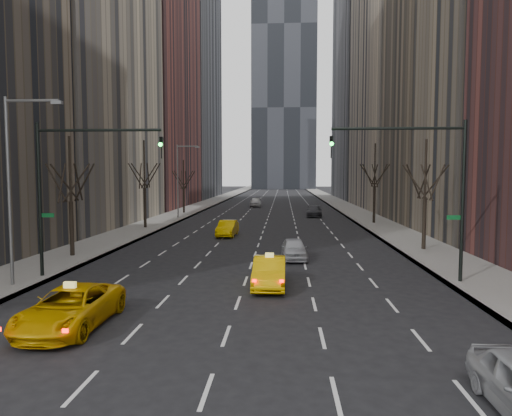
# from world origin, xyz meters

# --- Properties ---
(ground) EXTENTS (400.00, 400.00, 0.00)m
(ground) POSITION_xyz_m (0.00, 0.00, 0.00)
(ground) COLOR black
(ground) RESTS_ON ground
(sidewalk_left) EXTENTS (4.50, 320.00, 0.15)m
(sidewalk_left) POSITION_xyz_m (-12.25, 70.00, 0.07)
(sidewalk_left) COLOR slate
(sidewalk_left) RESTS_ON ground
(sidewalk_right) EXTENTS (4.50, 320.00, 0.15)m
(sidewalk_right) POSITION_xyz_m (12.25, 70.00, 0.07)
(sidewalk_right) COLOR slate
(sidewalk_right) RESTS_ON ground
(bld_left_far) EXTENTS (14.00, 28.00, 44.00)m
(bld_left_far) POSITION_xyz_m (-21.50, 66.00, 22.00)
(bld_left_far) COLOR brown
(bld_left_far) RESTS_ON ground
(bld_left_deep) EXTENTS (14.00, 30.00, 60.00)m
(bld_left_deep) POSITION_xyz_m (-21.50, 96.00, 30.00)
(bld_left_deep) COLOR slate
(bld_left_deep) RESTS_ON ground
(bld_right_far) EXTENTS (14.00, 28.00, 50.00)m
(bld_right_far) POSITION_xyz_m (21.50, 64.00, 25.00)
(bld_right_far) COLOR #B9A98D
(bld_right_far) RESTS_ON ground
(bld_right_deep) EXTENTS (14.00, 30.00, 58.00)m
(bld_right_deep) POSITION_xyz_m (21.50, 95.00, 29.00)
(bld_right_deep) COLOR slate
(bld_right_deep) RESTS_ON ground
(tower_far) EXTENTS (24.00, 24.00, 120.00)m
(tower_far) POSITION_xyz_m (2.00, 170.00, 60.00)
(tower_far) COLOR black
(tower_far) RESTS_ON ground
(tree_lw_b) EXTENTS (3.36, 3.50, 7.82)m
(tree_lw_b) POSITION_xyz_m (-12.00, 18.00, 3.72)
(tree_lw_b) COLOR black
(tree_lw_b) RESTS_ON ground
(tree_lw_c) EXTENTS (3.36, 3.50, 8.74)m
(tree_lw_c) POSITION_xyz_m (-12.00, 34.00, 4.04)
(tree_lw_c) COLOR black
(tree_lw_c) RESTS_ON ground
(tree_lw_d) EXTENTS (3.36, 3.50, 7.36)m
(tree_lw_d) POSITION_xyz_m (-12.00, 52.00, 3.56)
(tree_lw_d) COLOR black
(tree_lw_d) RESTS_ON ground
(tree_rw_b) EXTENTS (3.36, 3.50, 7.82)m
(tree_rw_b) POSITION_xyz_m (12.00, 22.00, 3.72)
(tree_rw_b) COLOR black
(tree_rw_b) RESTS_ON ground
(tree_rw_c) EXTENTS (3.36, 3.50, 8.74)m
(tree_rw_c) POSITION_xyz_m (12.00, 40.00, 4.04)
(tree_rw_c) COLOR black
(tree_rw_c) RESTS_ON ground
(traffic_mast_left) EXTENTS (6.69, 0.39, 8.00)m
(traffic_mast_left) POSITION_xyz_m (-9.11, 12.00, 5.49)
(traffic_mast_left) COLOR black
(traffic_mast_left) RESTS_ON ground
(traffic_mast_right) EXTENTS (6.69, 0.39, 8.00)m
(traffic_mast_right) POSITION_xyz_m (9.11, 12.00, 5.49)
(traffic_mast_right) COLOR black
(traffic_mast_right) RESTS_ON ground
(streetlight_near) EXTENTS (2.83, 0.22, 9.00)m
(streetlight_near) POSITION_xyz_m (-10.84, 10.00, 5.62)
(streetlight_near) COLOR slate
(streetlight_near) RESTS_ON ground
(streetlight_far) EXTENTS (2.83, 0.22, 9.00)m
(streetlight_far) POSITION_xyz_m (-10.84, 45.00, 5.62)
(streetlight_far) COLOR slate
(streetlight_far) RESTS_ON ground
(taxi_suv) EXTENTS (2.48, 5.25, 1.45)m
(taxi_suv) POSITION_xyz_m (-5.66, 4.48, 0.72)
(taxi_suv) COLOR #D59E04
(taxi_suv) RESTS_ON ground
(taxi_sedan) EXTENTS (1.57, 4.43, 1.46)m
(taxi_sedan) POSITION_xyz_m (1.27, 10.87, 0.73)
(taxi_sedan) COLOR #E1AC04
(taxi_sedan) RESTS_ON ground
(silver_sedan_ahead) EXTENTS (1.78, 4.04, 1.35)m
(silver_sedan_ahead) POSITION_xyz_m (2.64, 18.27, 0.68)
(silver_sedan_ahead) COLOR #A2A4AA
(silver_sedan_ahead) RESTS_ON ground
(far_taxi) EXTENTS (1.68, 4.30, 1.40)m
(far_taxi) POSITION_xyz_m (-3.02, 29.04, 0.70)
(far_taxi) COLOR #E8B404
(far_taxi) RESTS_ON ground
(far_suv_grey) EXTENTS (2.29, 4.96, 1.41)m
(far_suv_grey) POSITION_xyz_m (5.96, 48.56, 0.70)
(far_suv_grey) COLOR #2D2D32
(far_suv_grey) RESTS_ON ground
(far_car_white) EXTENTS (2.02, 4.62, 1.55)m
(far_car_white) POSITION_xyz_m (-2.78, 66.41, 0.77)
(far_car_white) COLOR silver
(far_car_white) RESTS_ON ground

